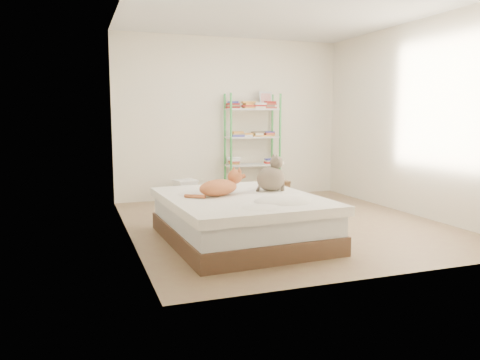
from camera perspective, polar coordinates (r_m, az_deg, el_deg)
name	(u,v)px	position (r m, az deg, el deg)	size (l,w,h in m)	color
room	(284,119)	(5.79, 5.44, 7.38)	(3.81, 4.21, 2.61)	#86634E
bed	(241,218)	(5.05, 0.06, -4.69)	(1.64, 2.00, 0.49)	brown
orange_cat	(218,185)	(4.99, -2.67, -0.67)	(0.56, 0.30, 0.22)	#DC794D
grey_cat	(271,173)	(5.31, 3.78, 0.82)	(0.30, 0.36, 0.41)	#786756
shelf_unit	(253,143)	(7.66, 1.55, 4.47)	(0.88, 0.36, 1.74)	green
cardboard_box	(272,194)	(7.02, 3.92, -1.71)	(0.63, 0.64, 0.42)	#A3804B
white_bin	(186,191)	(7.26, -6.66, -1.40)	(0.38, 0.36, 0.37)	white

